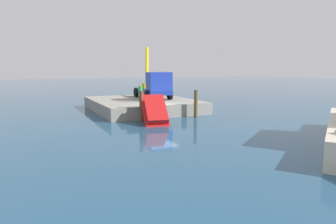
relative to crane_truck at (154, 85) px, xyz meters
name	(u,v)px	position (x,y,z in m)	size (l,w,h in m)	color
ground	(161,116)	(4.62, -1.38, -2.43)	(200.00, 200.00, 0.00)	navy
dock	(142,105)	(0.13, -1.38, -1.89)	(11.06, 9.29, 1.07)	gray
crane_truck	(154,85)	(0.00, 0.00, 0.00)	(10.13, 3.96, 5.68)	navy
dock_worker	(141,93)	(2.36, -2.36, -0.52)	(0.34, 0.34, 1.66)	black
salvaged_car	(156,116)	(7.64, -3.15, -1.80)	(4.07, 2.63, 3.21)	red
piling_near	(142,106)	(6.27, -3.75, -1.21)	(0.31, 0.31, 2.42)	brown
piling_mid	(196,104)	(6.28, 1.14, -1.26)	(0.33, 0.33, 2.32)	brown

